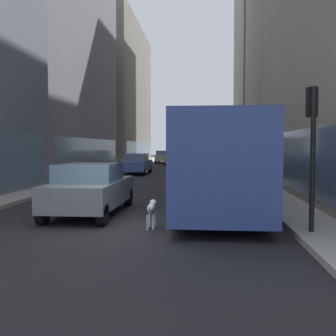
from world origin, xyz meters
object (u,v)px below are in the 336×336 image
(car_red_coupe, at_px, (178,156))
(car_yellow_taxi, at_px, (173,158))
(car_blue_hatchback, at_px, (137,164))
(car_black_suv, at_px, (209,164))
(box_truck, at_px, (192,151))
(pedestrian_with_handbag, at_px, (275,170))
(car_white_van, at_px, (163,157))
(dalmatian_dog, at_px, (152,209))
(transit_bus, at_px, (216,157))
(traffic_light_near, at_px, (312,135))
(car_grey_wagon, at_px, (91,188))

(car_red_coupe, height_order, car_yellow_taxi, same)
(car_blue_hatchback, bearing_deg, car_black_suv, -8.40)
(car_red_coupe, relative_size, box_truck, 0.53)
(car_red_coupe, relative_size, car_blue_hatchback, 0.85)
(box_truck, bearing_deg, pedestrian_with_handbag, -78.07)
(car_red_coupe, relative_size, car_white_van, 0.98)
(dalmatian_dog, bearing_deg, car_white_van, 95.26)
(car_black_suv, bearing_deg, dalmatian_dog, -95.26)
(transit_bus, height_order, car_white_van, transit_bus)
(box_truck, bearing_deg, traffic_light_near, -83.49)
(car_yellow_taxi, relative_size, car_blue_hatchback, 0.95)
(car_blue_hatchback, height_order, car_grey_wagon, same)
(pedestrian_with_handbag, bearing_deg, car_grey_wagon, -132.54)
(transit_bus, xyz_separation_m, box_truck, (-1.60, 27.51, -0.11))
(dalmatian_dog, bearing_deg, car_red_coupe, 92.72)
(car_yellow_taxi, bearing_deg, car_white_van, 108.26)
(car_black_suv, xyz_separation_m, traffic_light_near, (2.10, -20.24, 1.61))
(car_yellow_taxi, xyz_separation_m, car_white_van, (-1.60, 4.85, -0.00))
(car_red_coupe, xyz_separation_m, pedestrian_with_handbag, (7.06, -36.64, 0.19))
(car_yellow_taxi, relative_size, car_grey_wagon, 0.97)
(car_white_van, distance_m, pedestrian_with_handbag, 32.80)
(traffic_light_near, bearing_deg, box_truck, 96.51)
(pedestrian_with_handbag, height_order, traffic_light_near, traffic_light_near)
(car_blue_hatchback, relative_size, dalmatian_dog, 4.84)
(car_grey_wagon, relative_size, pedestrian_with_handbag, 2.70)
(car_white_van, bearing_deg, car_red_coupe, 72.29)
(car_white_van, xyz_separation_m, dalmatian_dog, (3.80, -41.29, -0.31))
(car_blue_hatchback, bearing_deg, pedestrian_with_handbag, -51.03)
(car_yellow_taxi, bearing_deg, traffic_light_near, -80.68)
(transit_bus, relative_size, box_truck, 1.54)
(car_black_suv, distance_m, box_truck, 12.30)
(transit_bus, distance_m, car_grey_wagon, 4.67)
(car_red_coupe, xyz_separation_m, car_yellow_taxi, (-0.00, -9.86, 0.00))
(traffic_light_near, bearing_deg, car_blue_hatchback, 110.08)
(car_white_van, bearing_deg, car_grey_wagon, -87.67)
(car_yellow_taxi, height_order, box_truck, box_truck)
(box_truck, xyz_separation_m, dalmatian_dog, (-0.20, -31.69, -1.15))
(car_red_coupe, xyz_separation_m, car_grey_wagon, (-0.00, -44.33, 0.00))
(box_truck, relative_size, dalmatian_dog, 7.79)
(transit_bus, relative_size, car_red_coupe, 2.90)
(car_white_van, height_order, dalmatian_dog, car_white_van)
(car_blue_hatchback, distance_m, box_truck, 12.05)
(car_grey_wagon, xyz_separation_m, pedestrian_with_handbag, (7.06, 7.69, 0.19))
(car_grey_wagon, height_order, dalmatian_dog, car_grey_wagon)
(transit_bus, distance_m, car_white_van, 37.54)
(car_red_coupe, distance_m, car_grey_wagon, 44.33)
(transit_bus, bearing_deg, dalmatian_dog, -113.27)
(car_red_coupe, relative_size, pedestrian_with_handbag, 2.35)
(car_red_coupe, bearing_deg, pedestrian_with_handbag, -79.10)
(car_yellow_taxi, xyz_separation_m, box_truck, (2.40, -4.75, 0.85))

